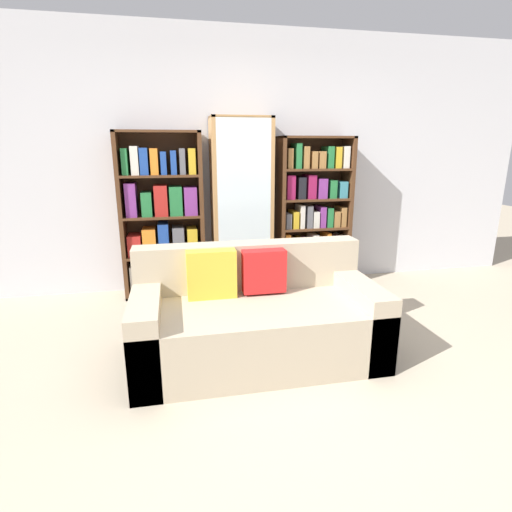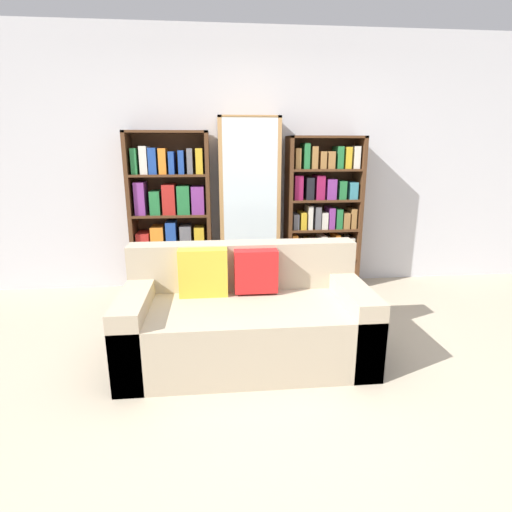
{
  "view_description": "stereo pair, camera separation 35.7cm",
  "coord_description": "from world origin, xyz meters",
  "px_view_note": "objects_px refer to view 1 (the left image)",
  "views": [
    {
      "loc": [
        -0.76,
        -2.04,
        1.52
      ],
      "look_at": [
        -0.07,
        1.34,
        0.58
      ],
      "focal_mm": 28.0,
      "sensor_mm": 36.0,
      "label": 1
    },
    {
      "loc": [
        -0.41,
        -2.09,
        1.52
      ],
      "look_at": [
        -0.07,
        1.34,
        0.58
      ],
      "focal_mm": 28.0,
      "sensor_mm": 36.0,
      "label": 2
    }
  ],
  "objects_px": {
    "bookshelf_left": "(163,221)",
    "wine_bottle": "(307,291)",
    "couch": "(256,319)",
    "display_cabinet": "(241,208)",
    "bookshelf_right": "(313,215)"
  },
  "relations": [
    {
      "from": "bookshelf_left",
      "to": "wine_bottle",
      "type": "xyz_separation_m",
      "value": [
        1.36,
        -0.66,
        -0.63
      ]
    },
    {
      "from": "couch",
      "to": "display_cabinet",
      "type": "xyz_separation_m",
      "value": [
        0.15,
        1.47,
        0.61
      ]
    },
    {
      "from": "bookshelf_left",
      "to": "bookshelf_right",
      "type": "distance_m",
      "value": 1.63
    },
    {
      "from": "display_cabinet",
      "to": "bookshelf_right",
      "type": "distance_m",
      "value": 0.81
    },
    {
      "from": "bookshelf_left",
      "to": "couch",
      "type": "bearing_deg",
      "value": -65.7
    },
    {
      "from": "display_cabinet",
      "to": "bookshelf_left",
      "type": "bearing_deg",
      "value": 178.92
    },
    {
      "from": "bookshelf_right",
      "to": "bookshelf_left",
      "type": "bearing_deg",
      "value": -179.98
    },
    {
      "from": "couch",
      "to": "bookshelf_left",
      "type": "bearing_deg",
      "value": 114.3
    },
    {
      "from": "display_cabinet",
      "to": "wine_bottle",
      "type": "relative_size",
      "value": 4.69
    },
    {
      "from": "bookshelf_right",
      "to": "wine_bottle",
      "type": "distance_m",
      "value": 0.96
    },
    {
      "from": "bookshelf_left",
      "to": "wine_bottle",
      "type": "bearing_deg",
      "value": -26.1
    },
    {
      "from": "bookshelf_right",
      "to": "wine_bottle",
      "type": "relative_size",
      "value": 4.21
    },
    {
      "from": "display_cabinet",
      "to": "bookshelf_right",
      "type": "height_order",
      "value": "display_cabinet"
    },
    {
      "from": "couch",
      "to": "bookshelf_right",
      "type": "distance_m",
      "value": 1.84
    },
    {
      "from": "bookshelf_left",
      "to": "display_cabinet",
      "type": "bearing_deg",
      "value": -1.08
    }
  ]
}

